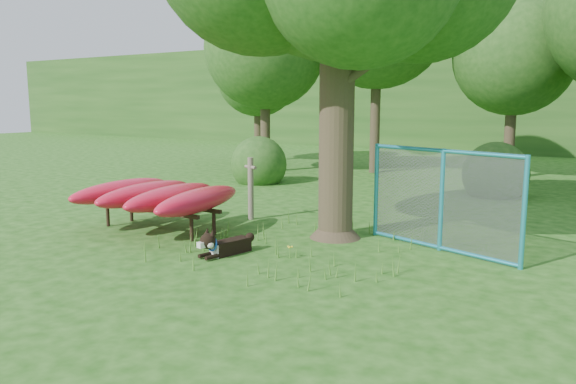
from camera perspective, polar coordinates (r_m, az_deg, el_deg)
The scene contains 13 objects.
ground at distance 9.33m, azimuth -5.08°, elevation -6.95°, with size 80.00×80.00×0.00m, color #1A4E0F.
wooden_post at distance 12.39m, azimuth -3.81°, elevation 0.53°, with size 0.38×0.19×1.38m.
kayak_rack at distance 11.60m, azimuth -13.05°, elevation -0.32°, with size 3.13×2.79×0.95m.
husky_dog at distance 9.62m, azimuth -6.61°, elevation -5.37°, with size 0.46×1.14×0.51m.
fence_section at distance 10.09m, azimuth 15.33°, elevation -0.79°, with size 2.95×0.98×2.99m.
wildflower_clump at distance 9.41m, azimuth 0.19°, elevation -5.71°, with size 0.10×0.10×0.21m.
bg_tree_a at distance 20.96m, azimuth -2.37°, elevation 14.34°, with size 4.40×4.40×6.70m.
bg_tree_b at distance 21.10m, azimuth 9.09°, elevation 17.28°, with size 5.20×5.20×8.22m.
bg_tree_c at distance 20.51m, azimuth 22.03°, elevation 12.75°, with size 4.00×4.00×6.12m.
bg_tree_f at distance 24.80m, azimuth -3.09°, elevation 11.78°, with size 3.60×3.60×5.55m.
shrub_left at distance 18.15m, azimuth -2.97°, elevation 0.95°, with size 1.80×1.80×1.80m, color #234E19.
shrub_mid at distance 16.64m, azimuth 20.22°, elevation -0.36°, with size 1.80×1.80×1.80m, color #234E19.
wooded_hillside at distance 35.49m, azimuth 24.25°, elevation 9.02°, with size 80.00×12.00×6.00m, color #234E19.
Camera 1 is at (5.54, -7.05, 2.58)m, focal length 35.00 mm.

